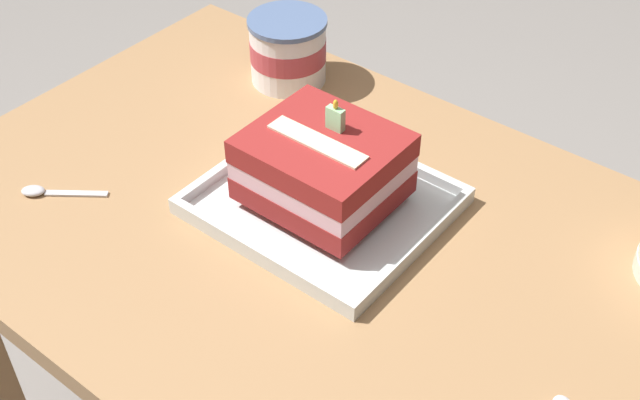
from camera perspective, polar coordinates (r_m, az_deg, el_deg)
name	(u,v)px	position (r m, az deg, el deg)	size (l,w,h in m)	color
dining_table	(317,286)	(1.16, -0.20, -5.96)	(1.08, 0.71, 0.72)	#9E754C
foil_tray	(323,203)	(1.10, 0.21, -0.24)	(0.31, 0.27, 0.02)	silver
birthday_cake	(323,166)	(1.06, 0.22, 2.34)	(0.19, 0.17, 0.14)	maroon
ice_cream_tub	(288,49)	(1.33, -2.23, 10.36)	(0.13, 0.13, 0.11)	white
serving_spoon_by_bowls	(44,191)	(1.19, -18.53, 0.56)	(0.10, 0.08, 0.01)	silver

